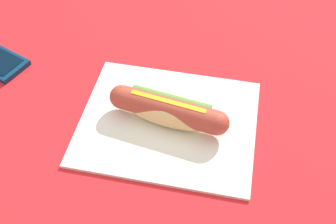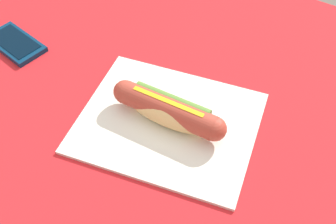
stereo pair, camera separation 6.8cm
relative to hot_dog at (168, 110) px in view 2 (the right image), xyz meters
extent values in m
cylinder|color=brown|center=(-0.53, 0.36, -0.42)|extent=(0.07, 0.07, 0.69)
cube|color=brown|center=(-0.05, -0.03, -0.05)|extent=(1.13, 0.94, 0.03)
cube|color=red|center=(-0.05, -0.03, -0.04)|extent=(1.19, 1.00, 0.00)
cube|color=silver|center=(0.00, 0.00, -0.03)|extent=(0.33, 0.29, 0.01)
ellipsoid|color=#E5BC75|center=(0.00, 0.00, 0.00)|extent=(0.16, 0.06, 0.05)
cylinder|color=#A83D2D|center=(0.00, 0.00, 0.00)|extent=(0.17, 0.05, 0.04)
sphere|color=#A83D2D|center=(0.08, 0.00, 0.00)|extent=(0.04, 0.04, 0.04)
sphere|color=#A83D2D|center=(-0.08, 0.00, 0.00)|extent=(0.04, 0.04, 0.04)
cube|color=yellow|center=(0.00, 0.00, 0.02)|extent=(0.12, 0.01, 0.00)
cylinder|color=#568433|center=(0.00, 0.01, 0.01)|extent=(0.13, 0.03, 0.02)
cube|color=#0A2D4C|center=(-0.36, 0.01, -0.03)|extent=(0.13, 0.09, 0.01)
cube|color=black|center=(-0.36, 0.01, -0.02)|extent=(0.11, 0.07, 0.00)
camera|label=1|loc=(0.17, -0.41, 0.51)|focal=44.80mm
camera|label=2|loc=(0.23, -0.38, 0.51)|focal=44.80mm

